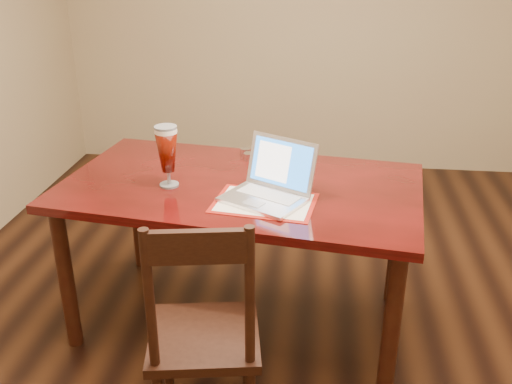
# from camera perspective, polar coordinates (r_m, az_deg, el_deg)

# --- Properties ---
(ground) EXTENTS (5.00, 5.00, 0.00)m
(ground) POSITION_cam_1_polar(r_m,az_deg,el_deg) (3.19, 4.87, -13.50)
(ground) COLOR black
(ground) RESTS_ON ground
(dining_table) EXTENTS (1.87, 1.21, 1.13)m
(dining_table) POSITION_cam_1_polar(r_m,az_deg,el_deg) (2.87, -1.65, -0.80)
(dining_table) COLOR #530B0B
(dining_table) RESTS_ON ground
(dining_chair) EXTENTS (0.51, 0.49, 1.04)m
(dining_chair) POSITION_cam_1_polar(r_m,az_deg,el_deg) (2.35, -5.25, -14.12)
(dining_chair) COLOR black
(dining_chair) RESTS_ON ground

